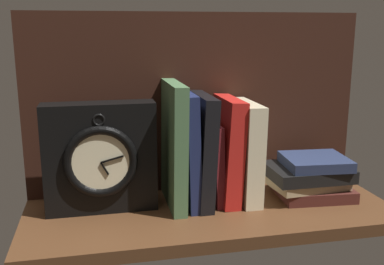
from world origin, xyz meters
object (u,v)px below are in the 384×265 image
at_px(book_navy_bierce, 187,149).
at_px(book_red_requiem, 227,150).
at_px(book_maroon_dawkins, 213,162).
at_px(book_green_romantic, 174,145).
at_px(book_stack_side, 311,177).
at_px(book_cream_twain, 245,151).
at_px(book_black_skeptic, 201,149).
at_px(framed_clock, 100,158).

xyz_separation_m(book_navy_bierce, book_red_requiem, (0.09, 0.00, -0.01)).
xyz_separation_m(book_navy_bierce, book_maroon_dawkins, (0.06, 0.00, -0.03)).
bearing_deg(book_navy_bierce, book_green_romantic, 180.00).
distance_m(book_green_romantic, book_stack_side, 0.31).
bearing_deg(book_cream_twain, book_black_skeptic, 180.00).
xyz_separation_m(book_red_requiem, book_cream_twain, (0.04, 0.00, -0.01)).
bearing_deg(framed_clock, book_stack_side, -2.62).
bearing_deg(book_red_requiem, book_stack_side, -7.74).
xyz_separation_m(book_maroon_dawkins, book_stack_side, (0.21, -0.03, -0.04)).
relative_size(book_maroon_dawkins, framed_clock, 0.77).
xyz_separation_m(book_black_skeptic, book_cream_twain, (0.10, 0.00, -0.01)).
distance_m(book_cream_twain, framed_clock, 0.30).
height_order(book_red_requiem, book_cream_twain, book_red_requiem).
height_order(book_green_romantic, book_cream_twain, book_green_romantic).
height_order(book_cream_twain, book_stack_side, book_cream_twain).
bearing_deg(book_green_romantic, book_maroon_dawkins, 0.00).
height_order(book_cream_twain, framed_clock, framed_clock).
xyz_separation_m(book_black_skeptic, book_stack_side, (0.24, -0.03, -0.07)).
bearing_deg(book_navy_bierce, book_black_skeptic, 0.00).
bearing_deg(framed_clock, book_navy_bierce, 1.48).
bearing_deg(book_black_skeptic, book_navy_bierce, 180.00).
distance_m(book_green_romantic, book_red_requiem, 0.12).
bearing_deg(book_navy_bierce, book_stack_side, -5.31).
xyz_separation_m(book_maroon_dawkins, book_red_requiem, (0.03, 0.00, 0.03)).
bearing_deg(book_black_skeptic, framed_clock, -178.73).
height_order(book_green_romantic, framed_clock, book_green_romantic).
distance_m(framed_clock, book_stack_side, 0.45).
relative_size(book_maroon_dawkins, book_red_requiem, 0.77).
height_order(book_black_skeptic, book_stack_side, book_black_skeptic).
distance_m(book_maroon_dawkins, framed_clock, 0.24).
height_order(book_green_romantic, book_black_skeptic, book_green_romantic).
relative_size(book_black_skeptic, book_cream_twain, 1.09).
relative_size(book_green_romantic, book_black_skeptic, 1.12).
height_order(book_black_skeptic, framed_clock, book_black_skeptic).
distance_m(book_red_requiem, book_stack_side, 0.20).
bearing_deg(book_maroon_dawkins, book_red_requiem, 0.00).
distance_m(book_black_skeptic, book_maroon_dawkins, 0.04).
distance_m(book_black_skeptic, framed_clock, 0.21).
xyz_separation_m(book_maroon_dawkins, book_cream_twain, (0.07, 0.00, 0.02)).
bearing_deg(book_maroon_dawkins, book_black_skeptic, 180.00).
bearing_deg(book_red_requiem, book_black_skeptic, 180.00).
bearing_deg(framed_clock, book_green_romantic, 1.76).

